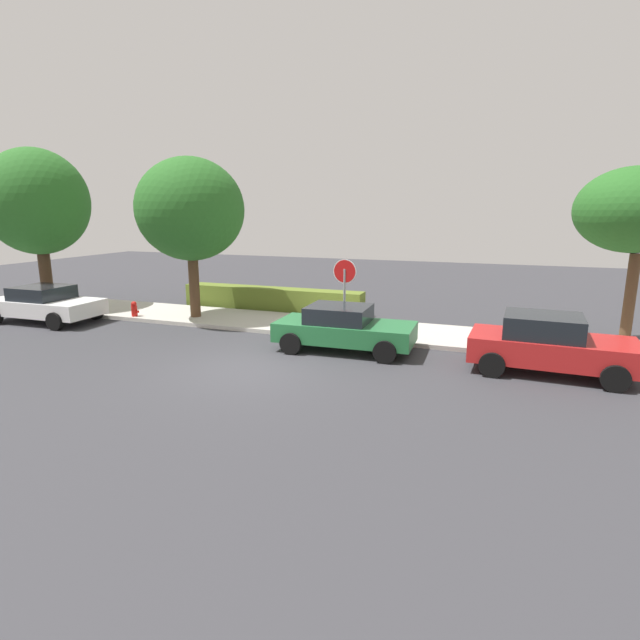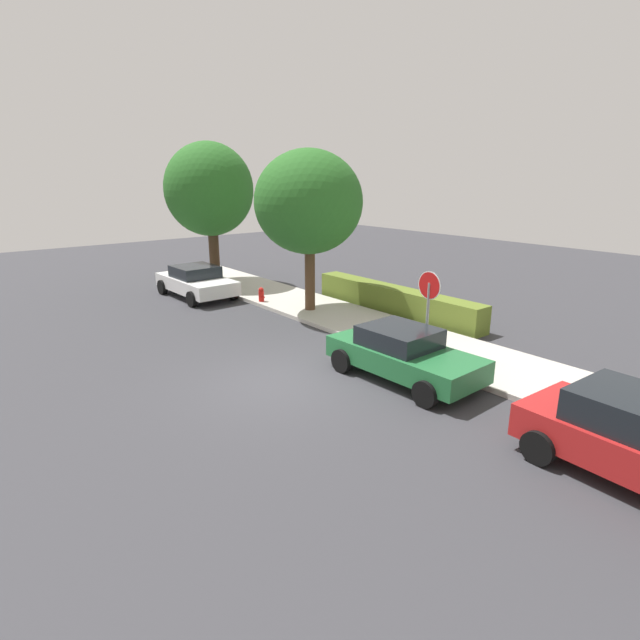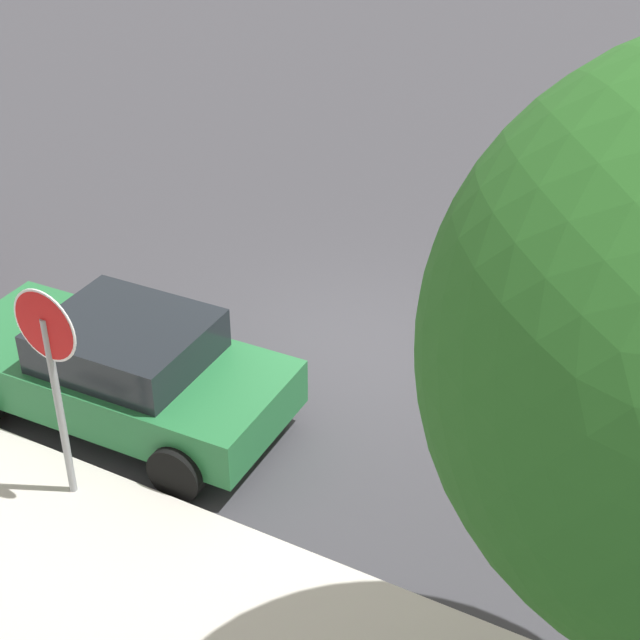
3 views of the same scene
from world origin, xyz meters
name	(u,v)px [view 1 (image 1 of 3)]	position (x,y,z in m)	size (l,w,h in m)	color
ground_plane	(251,369)	(0.00, 0.00, 0.00)	(60.00, 60.00, 0.00)	#38383D
sidewalk_curb	(318,326)	(0.00, 5.05, 0.07)	(32.00, 2.90, 0.14)	beige
stop_sign	(345,284)	(1.31, 4.00, 1.77)	(0.78, 0.08, 2.58)	gray
parked_car_green	(344,328)	(1.74, 2.58, 0.69)	(4.11, 2.07, 1.35)	#236B38
parked_car_red	(549,344)	(7.29, 2.41, 0.76)	(4.03, 2.17, 1.51)	red
parked_car_white	(44,304)	(-9.91, 2.42, 0.69)	(4.26, 2.17, 1.35)	white
street_tree_near_corner	(190,210)	(-4.74, 4.53, 4.11)	(3.88, 3.88, 5.98)	#513823
street_tree_mid_block	(634,211)	(9.40, 5.54, 4.08)	(3.20, 3.20, 5.32)	#513823
street_tree_far	(37,202)	(-11.80, 4.22, 4.40)	(4.04, 4.04, 6.54)	#422D1E
fire_hydrant	(134,311)	(-7.04, 3.87, 0.36)	(0.30, 0.22, 0.72)	red
front_yard_hedge	(272,300)	(-2.85, 7.18, 0.49)	(7.78, 0.83, 0.98)	olive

